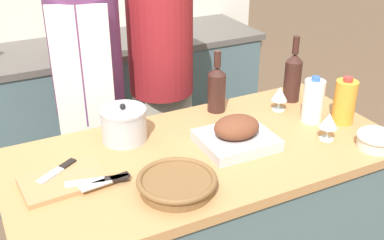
# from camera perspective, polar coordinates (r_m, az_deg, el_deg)

# --- Properties ---
(kitchen_island) EXTENTS (1.54, 0.75, 0.90)m
(kitchen_island) POSITION_cam_1_polar(r_m,az_deg,el_deg) (2.15, 1.39, -13.87)
(kitchen_island) COLOR #4C666B
(kitchen_island) RESTS_ON ground_plane
(back_counter) EXTENTS (2.18, 0.60, 0.90)m
(back_counter) POSITION_cam_1_polar(r_m,az_deg,el_deg) (3.30, -10.61, 1.37)
(back_counter) COLOR #4C666B
(back_counter) RESTS_ON ground_plane
(roasting_pan) EXTENTS (0.29, 0.25, 0.13)m
(roasting_pan) POSITION_cam_1_polar(r_m,az_deg,el_deg) (1.90, 5.28, -1.74)
(roasting_pan) COLOR #BCBCC1
(roasting_pan) RESTS_ON kitchen_island
(wicker_basket) EXTENTS (0.28, 0.28, 0.05)m
(wicker_basket) POSITION_cam_1_polar(r_m,az_deg,el_deg) (1.64, -1.80, -7.47)
(wicker_basket) COLOR brown
(wicker_basket) RESTS_ON kitchen_island
(cutting_board) EXTENTS (0.30, 0.21, 0.02)m
(cutting_board) POSITION_cam_1_polar(r_m,az_deg,el_deg) (1.75, -14.90, -7.00)
(cutting_board) COLOR #AD7F51
(cutting_board) RESTS_ON kitchen_island
(stock_pot) EXTENTS (0.19, 0.19, 0.16)m
(stock_pot) POSITION_cam_1_polar(r_m,az_deg,el_deg) (1.94, -8.08, -0.52)
(stock_pot) COLOR #B7B7BC
(stock_pot) RESTS_ON kitchen_island
(mixing_bowl) EXTENTS (0.16, 0.16, 0.06)m
(mixing_bowl) POSITION_cam_1_polar(r_m,az_deg,el_deg) (2.02, 21.02, -2.19)
(mixing_bowl) COLOR beige
(mixing_bowl) RESTS_ON kitchen_island
(juice_jug) EXTENTS (0.09, 0.09, 0.21)m
(juice_jug) POSITION_cam_1_polar(r_m,az_deg,el_deg) (2.16, 17.64, 2.10)
(juice_jug) COLOR orange
(juice_jug) RESTS_ON kitchen_island
(milk_jug) EXTENTS (0.09, 0.09, 0.21)m
(milk_jug) POSITION_cam_1_polar(r_m,az_deg,el_deg) (2.13, 14.16, 2.22)
(milk_jug) COLOR white
(milk_jug) RESTS_ON kitchen_island
(wine_bottle_green) EXTENTS (0.08, 0.08, 0.31)m
(wine_bottle_green) POSITION_cam_1_polar(r_m,az_deg,el_deg) (2.30, 11.87, 5.15)
(wine_bottle_green) COLOR #381E19
(wine_bottle_green) RESTS_ON kitchen_island
(wine_bottle_dark) EXTENTS (0.08, 0.08, 0.28)m
(wine_bottle_dark) POSITION_cam_1_polar(r_m,az_deg,el_deg) (2.16, 2.95, 3.85)
(wine_bottle_dark) COLOR #381E19
(wine_bottle_dark) RESTS_ON kitchen_island
(wine_glass_left) EXTENTS (0.07, 0.07, 0.12)m
(wine_glass_left) POSITION_cam_1_polar(r_m,az_deg,el_deg) (2.00, 15.91, -0.15)
(wine_glass_left) COLOR silver
(wine_glass_left) RESTS_ON kitchen_island
(wine_glass_right) EXTENTS (0.07, 0.07, 0.11)m
(wine_glass_right) POSITION_cam_1_polar(r_m,az_deg,el_deg) (2.21, 10.34, 3.00)
(wine_glass_right) COLOR silver
(wine_glass_right) RESTS_ON kitchen_island
(knife_chef) EXTENTS (0.22, 0.08, 0.01)m
(knife_chef) POSITION_cam_1_polar(r_m,az_deg,el_deg) (1.70, -10.91, -7.02)
(knife_chef) COLOR #B7B7BC
(knife_chef) RESTS_ON cutting_board
(knife_paring) EXTENTS (0.18, 0.05, 0.01)m
(knife_paring) POSITION_cam_1_polar(r_m,az_deg,el_deg) (1.69, -10.07, -7.14)
(knife_paring) COLOR #B7B7BC
(knife_paring) RESTS_ON cutting_board
(knife_bread) EXTENTS (0.16, 0.12, 0.01)m
(knife_bread) POSITION_cam_1_polar(r_m,az_deg,el_deg) (1.79, -15.55, -5.72)
(knife_bread) COLOR #B7B7BC
(knife_bread) RESTS_ON cutting_board
(condiment_bottle_tall) EXTENTS (0.05, 0.05, 0.14)m
(condiment_bottle_tall) POSITION_cam_1_polar(r_m,az_deg,el_deg) (2.97, -16.15, 8.50)
(condiment_bottle_tall) COLOR #332D28
(condiment_bottle_tall) RESTS_ON back_counter
(person_cook_aproned) EXTENTS (0.35, 0.37, 1.67)m
(person_cook_aproned) POSITION_cam_1_polar(r_m,az_deg,el_deg) (2.40, -12.06, 3.64)
(person_cook_aproned) COLOR beige
(person_cook_aproned) RESTS_ON ground_plane
(person_cook_guest) EXTENTS (0.34, 0.34, 1.69)m
(person_cook_guest) POSITION_cam_1_polar(r_m,az_deg,el_deg) (2.57, -3.68, 6.03)
(person_cook_guest) COLOR beige
(person_cook_guest) RESTS_ON ground_plane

